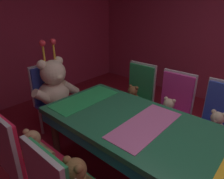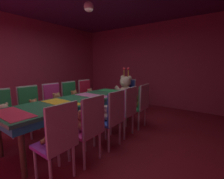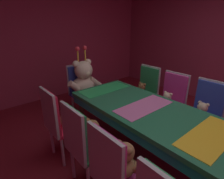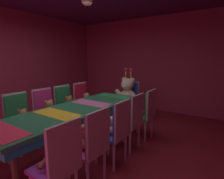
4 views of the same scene
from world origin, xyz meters
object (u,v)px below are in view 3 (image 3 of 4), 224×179
Objects in this scene: banquet_table at (171,126)px; chair_left_3 at (81,140)px; teddy_left_2 at (125,161)px; king_teddy_bear at (84,80)px; chair_left_2 at (112,169)px; chair_left_4 at (57,119)px; teddy_right_3 at (167,101)px; teddy_left_3 at (93,135)px; teddy_right_2 at (201,113)px; chair_right_4 at (147,88)px; teddy_right_4 at (141,91)px; teddy_left_4 at (67,116)px; chair_right_3 at (172,97)px; throne_chair at (80,85)px; chair_right_2 at (206,108)px.

chair_left_3 is (-0.85, 0.49, -0.06)m from banquet_table.
teddy_left_2 is 0.40× the size of king_teddy_bear.
banquet_table is at bearing 0.36° from chair_left_2.
chair_left_4 is 3.58× the size of teddy_right_3.
chair_left_4 is at bearing 105.40° from teddy_left_3.
king_teddy_bear is (-0.71, 1.78, 0.16)m from teddy_right_2.
chair_right_4 is at bearing 49.76° from king_teddy_bear.
teddy_right_3 is at bearing -86.99° from teddy_right_2.
chair_left_2 is 3.47× the size of teddy_right_2.
chair_left_3 is 1.65m from teddy_right_4.
king_teddy_bear is at bearing 61.24° from teddy_left_3.
chair_left_3 is at bearing -89.12° from chair_left_4.
chair_left_2 and chair_right_4 have the same top height.
chair_left_2 is at bearing 180.00° from teddy_left_2.
chair_right_4 is at bearing -0.26° from teddy_left_4.
chair_right_3 is at bearing 31.84° from banquet_table.
chair_left_4 is at bearing -34.29° from teddy_right_2.
banquet_table is 9.98× the size of teddy_right_4.
chair_left_2 and chair_left_4 have the same top height.
chair_left_3 is 1.00× the size of throne_chair.
banquet_table is 1.27m from teddy_right_4.
teddy_right_3 is 1.44m from king_teddy_bear.
teddy_left_2 is at bearing -90.34° from teddy_left_3.
chair_right_3 and throne_chair have the same top height.
chair_left_4 is 1.56m from teddy_right_4.
chair_right_2 is at bearing -0.16° from chair_left_2.
chair_left_4 reaches higher than teddy_right_3.
chair_left_2 is at bearing -25.59° from king_teddy_bear.
teddy_left_2 is at bearing -89.59° from teddy_left_4.
chair_left_4 is 1.70m from chair_right_4.
chair_right_3 is at bearing -86.92° from chair_right_2.
chair_left_2 and chair_right_3 have the same top height.
chair_left_3 is 1.00× the size of chair_right_2.
banquet_table is at bearing 55.94° from teddy_right_4.
king_teddy_bear is (-0.85, 1.78, 0.14)m from chair_right_2.
chair_left_3 is at bearing -180.00° from teddy_left_3.
chair_left_3 is 1.00× the size of chair_right_4.
king_teddy_bear is (-0.85, 0.72, 0.14)m from chair_right_4.
king_teddy_bear is at bearing 39.84° from chair_left_4.
teddy_left_3 is 1.38m from teddy_right_3.
king_teddy_bear is (-0.82, 1.26, 0.14)m from chair_right_3.
chair_left_4 reaches higher than teddy_left_2.
teddy_left_2 is 0.35× the size of chair_left_4.
chair_left_2 reaches higher than teddy_left_4.
chair_left_2 is at bearing -89.73° from chair_left_4.
teddy_left_4 is 1.89m from chair_right_2.
teddy_left_2 is 1.61m from chair_right_3.
teddy_left_4 is 1.12× the size of teddy_right_3.
chair_left_3 and chair_right_3 have the same top height.
chair_left_2 is 3.53× the size of teddy_right_4.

